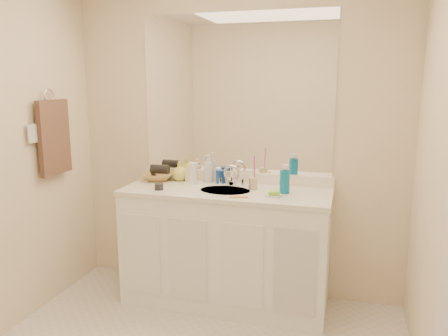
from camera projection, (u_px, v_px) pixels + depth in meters
wall_back at (236, 141)px, 3.38m from camera, size 2.60×0.02×2.40m
vanity_cabinet at (226, 248)px, 3.28m from camera, size 1.50×0.55×0.85m
countertop at (226, 192)px, 3.19m from camera, size 1.52×0.57×0.03m
backsplash at (235, 177)px, 3.42m from camera, size 1.52×0.03×0.08m
sink_basin at (225, 192)px, 3.17m from camera, size 0.37×0.37×0.02m
faucet at (232, 178)px, 3.33m from camera, size 0.02×0.02×0.11m
mirror at (236, 94)px, 3.31m from camera, size 1.48×0.01×1.20m
blue_mug at (220, 177)px, 3.38m from camera, size 0.08×0.08×0.10m
tan_cup at (253, 183)px, 3.19m from camera, size 0.07×0.07×0.09m
toothbrush at (254, 169)px, 3.17m from camera, size 0.01×0.04×0.20m
mouthwash_bottle at (285, 182)px, 3.07m from camera, size 0.09×0.09×0.17m
soap_dish at (274, 196)px, 2.99m from camera, size 0.12×0.11×0.01m
green_soap at (274, 193)px, 2.98m from camera, size 0.09×0.08×0.03m
orange_comb at (239, 197)px, 2.97m from camera, size 0.13×0.07×0.01m
dark_jar at (159, 187)px, 3.18m from camera, size 0.08×0.08×0.04m
extra_white_bottle at (194, 173)px, 3.34m from camera, size 0.06×0.06×0.17m
soap_bottle_white at (208, 168)px, 3.43m from camera, size 0.09×0.09×0.22m
soap_bottle_cream at (190, 171)px, 3.45m from camera, size 0.08×0.08×0.15m
soap_bottle_yellow at (180, 171)px, 3.47m from camera, size 0.16×0.16×0.16m
wicker_basket at (158, 176)px, 3.49m from camera, size 0.31×0.31×0.06m
hair_dryer at (160, 169)px, 3.47m from camera, size 0.15×0.08×0.07m
towel_ring at (49, 96)px, 3.17m from camera, size 0.01×0.11×0.11m
hand_towel at (54, 137)px, 3.22m from camera, size 0.04×0.32×0.55m
switch_plate at (32, 134)px, 3.03m from camera, size 0.01×0.08×0.13m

